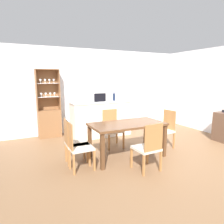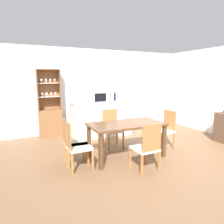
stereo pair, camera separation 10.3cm
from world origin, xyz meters
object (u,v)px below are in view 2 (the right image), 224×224
dining_table (127,128)px  dining_chair_head_far (112,129)px  microwave (101,97)px  wine_bottle (115,97)px  display_cabinet (50,117)px  dining_chair_head_near (146,148)px  dining_chair_side_left_near (77,146)px  dining_chair_side_right_far (164,130)px  dining_chair_side_left_far (73,142)px

dining_table → dining_chair_head_far: (0.00, 0.73, -0.21)m
microwave → wine_bottle: 0.48m
display_cabinet → wine_bottle: display_cabinet is taller
dining_table → dining_chair_head_near: dining_chair_head_near is taller
dining_chair_side_left_near → dining_chair_head_far: bearing=127.2°
dining_chair_head_far → microwave: 1.21m
dining_chair_head_near → wine_bottle: 2.66m
display_cabinet → dining_chair_head_far: display_cabinet is taller
dining_chair_side_right_far → dining_chair_head_near: same height
display_cabinet → dining_chair_side_left_near: 2.39m
display_cabinet → dining_chair_head_far: 1.98m
dining_chair_side_right_far → dining_chair_head_near: 1.40m
dining_table → dining_chair_head_far: size_ratio=1.73×
dining_chair_side_left_near → dining_chair_side_right_far: 2.24m
dining_chair_side_left_near → microwave: (1.21, 1.84, 0.70)m
dining_chair_head_far → dining_chair_head_near: bearing=91.7°
dining_table → microwave: bearing=86.8°
dining_table → dining_chair_side_right_far: (1.11, 0.12, -0.21)m
dining_chair_side_left_near → dining_chair_head_near: same height
dining_table → dining_chair_side_right_far: 1.14m
display_cabinet → dining_chair_head_far: size_ratio=2.11×
display_cabinet → dining_chair_side_left_far: 2.14m
dining_chair_head_near → microwave: (0.09, 2.45, 0.70)m
dining_chair_side_right_far → dining_chair_head_near: (-1.11, -0.86, 0.00)m
display_cabinet → wine_bottle: bearing=-14.9°
dining_chair_head_far → dining_chair_head_near: size_ratio=1.00×
dining_table → dining_chair_side_left_far: size_ratio=1.73×
dining_chair_side_right_far → dining_chair_side_left_far: size_ratio=1.00×
dining_chair_side_left_near → dining_chair_side_left_far: 0.24m
dining_chair_head_near → wine_bottle: wine_bottle is taller
dining_table → dining_chair_side_left_near: bearing=-173.8°
dining_chair_side_left_far → dining_chair_side_left_near: bearing=2.7°
display_cabinet → dining_table: 2.58m
display_cabinet → wine_bottle: (1.83, -0.49, 0.54)m
display_cabinet → dining_table: display_cabinet is taller
dining_chair_side_left_far → dining_chair_head_far: bearing=121.4°
dining_chair_head_far → microwave: size_ratio=1.69×
dining_table → dining_chair_head_near: bearing=-89.8°
dining_chair_head_near → dining_chair_side_left_far: (-1.12, 0.86, 0.00)m
dining_table → dining_chair_side_right_far: size_ratio=1.73×
dining_chair_head_far → wine_bottle: size_ratio=3.21×
display_cabinet → dining_chair_side_left_near: size_ratio=2.11×
display_cabinet → dining_chair_side_left_near: display_cabinet is taller
dining_chair_side_left_far → microwave: 2.12m
dining_table → dining_chair_head_near: 0.76m
dining_chair_head_far → dining_chair_side_left_far: size_ratio=1.00×
dining_table → dining_chair_side_left_near: (-1.11, -0.12, -0.21)m
display_cabinet → dining_table: (1.26, -2.26, 0.07)m
dining_chair_side_right_far → dining_chair_side_left_far: (-2.23, -0.00, 0.00)m
dining_chair_side_right_far → dining_table: bearing=92.4°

